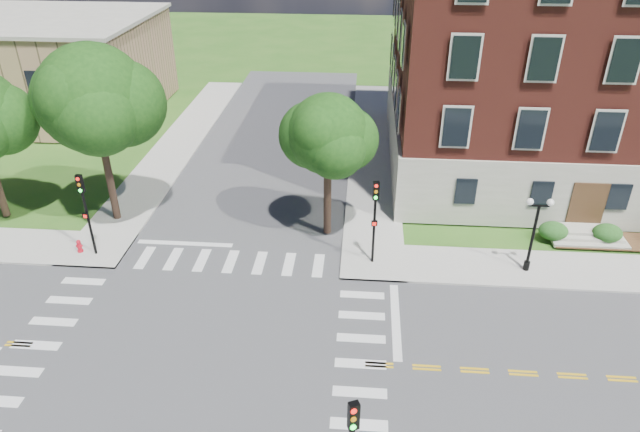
# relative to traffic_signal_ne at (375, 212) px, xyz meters

# --- Properties ---
(ground) EXTENTS (160.00, 160.00, 0.00)m
(ground) POSITION_rel_traffic_signal_ne_xyz_m (-7.69, -7.66, -3.19)
(ground) COLOR #2A5819
(ground) RESTS_ON ground
(road_ew) EXTENTS (90.00, 12.00, 0.01)m
(road_ew) POSITION_rel_traffic_signal_ne_xyz_m (-7.69, -7.66, -3.18)
(road_ew) COLOR #3D3D3F
(road_ew) RESTS_ON ground
(road_ns) EXTENTS (12.00, 90.00, 0.01)m
(road_ns) POSITION_rel_traffic_signal_ne_xyz_m (-7.69, -7.66, -3.18)
(road_ns) COLOR #3D3D3F
(road_ns) RESTS_ON ground
(sidewalk_ne) EXTENTS (34.00, 34.00, 0.12)m
(sidewalk_ne) POSITION_rel_traffic_signal_ne_xyz_m (7.69, 7.71, -3.13)
(sidewalk_ne) COLOR #9E9B93
(sidewalk_ne) RESTS_ON ground
(sidewalk_nw) EXTENTS (34.00, 34.00, 0.12)m
(sidewalk_nw) POSITION_rel_traffic_signal_ne_xyz_m (-23.06, 7.71, -3.13)
(sidewalk_nw) COLOR #9E9B93
(sidewalk_nw) RESTS_ON ground
(crosswalk_east) EXTENTS (2.20, 10.20, 0.02)m
(crosswalk_east) POSITION_rel_traffic_signal_ne_xyz_m (-0.49, -7.66, -3.19)
(crosswalk_east) COLOR silver
(crosswalk_east) RESTS_ON ground
(stop_bar_east) EXTENTS (0.40, 5.50, 0.00)m
(stop_bar_east) POSITION_rel_traffic_signal_ne_xyz_m (1.11, -4.66, -3.19)
(stop_bar_east) COLOR silver
(stop_bar_east) RESTS_ON ground
(main_building) EXTENTS (30.60, 22.40, 16.50)m
(main_building) POSITION_rel_traffic_signal_ne_xyz_m (16.31, 14.33, 5.15)
(main_building) COLOR gray
(main_building) RESTS_ON ground
(secondary_building) EXTENTS (20.40, 15.40, 8.30)m
(secondary_building) POSITION_rel_traffic_signal_ne_xyz_m (-29.69, 22.34, 1.09)
(secondary_building) COLOR #9B8055
(secondary_building) RESTS_ON ground
(tree_c) EXTENTS (6.11, 6.11, 10.59)m
(tree_c) POSITION_rel_traffic_signal_ne_xyz_m (-15.63, 3.58, 4.45)
(tree_c) COLOR #322119
(tree_c) RESTS_ON ground
(tree_d) EXTENTS (4.42, 4.42, 8.34)m
(tree_d) POSITION_rel_traffic_signal_ne_xyz_m (-2.65, 2.93, 3.02)
(tree_d) COLOR #322119
(tree_d) RESTS_ON ground
(traffic_signal_ne) EXTENTS (0.36, 0.41, 4.80)m
(traffic_signal_ne) POSITION_rel_traffic_signal_ne_xyz_m (0.00, 0.00, 0.00)
(traffic_signal_ne) COLOR black
(traffic_signal_ne) RESTS_ON ground
(traffic_signal_nw) EXTENTS (0.34, 0.38, 4.80)m
(traffic_signal_nw) POSITION_rel_traffic_signal_ne_xyz_m (-15.25, -0.44, 0.00)
(traffic_signal_nw) COLOR black
(traffic_signal_nw) RESTS_ON ground
(twin_lamp_west) EXTENTS (1.36, 0.36, 4.23)m
(twin_lamp_west) POSITION_rel_traffic_signal_ne_xyz_m (8.12, -0.09, -0.66)
(twin_lamp_west) COLOR black
(twin_lamp_west) RESTS_ON ground
(fire_hydrant) EXTENTS (0.35, 0.35, 0.75)m
(fire_hydrant) POSITION_rel_traffic_signal_ne_xyz_m (-16.19, -0.31, -2.72)
(fire_hydrant) COLOR red
(fire_hydrant) RESTS_ON ground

